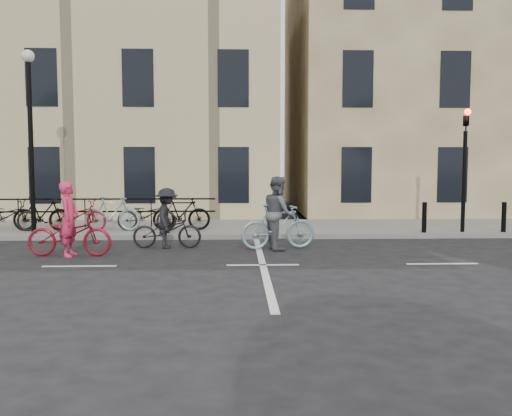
{
  "coord_description": "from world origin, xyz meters",
  "views": [
    {
      "loc": [
        -0.59,
        -12.36,
        2.35
      ],
      "look_at": [
        -0.08,
        1.89,
        1.1
      ],
      "focal_mm": 40.0,
      "sensor_mm": 36.0,
      "label": 1
    }
  ],
  "objects_px": {
    "lamp_post": "(30,118)",
    "cyclist_dark": "(167,224)",
    "cyclist_pink": "(70,230)",
    "cyclist_grey": "(278,220)",
    "traffic_light": "(465,155)"
  },
  "relations": [
    {
      "from": "lamp_post",
      "to": "cyclist_dark",
      "type": "bearing_deg",
      "value": -24.62
    },
    {
      "from": "cyclist_pink",
      "to": "cyclist_grey",
      "type": "height_order",
      "value": "cyclist_grey"
    },
    {
      "from": "lamp_post",
      "to": "cyclist_pink",
      "type": "xyz_separation_m",
      "value": [
        1.92,
        -3.05,
        -2.87
      ]
    },
    {
      "from": "traffic_light",
      "to": "lamp_post",
      "type": "height_order",
      "value": "lamp_post"
    },
    {
      "from": "traffic_light",
      "to": "cyclist_pink",
      "type": "xyz_separation_m",
      "value": [
        -10.78,
        -2.99,
        -1.83
      ]
    },
    {
      "from": "traffic_light",
      "to": "cyclist_pink",
      "type": "relative_size",
      "value": 1.91
    },
    {
      "from": "traffic_light",
      "to": "cyclist_dark",
      "type": "bearing_deg",
      "value": -168.03
    },
    {
      "from": "traffic_light",
      "to": "cyclist_grey",
      "type": "xyz_separation_m",
      "value": [
        -5.7,
        -2.12,
        -1.69
      ]
    },
    {
      "from": "traffic_light",
      "to": "cyclist_dark",
      "type": "relative_size",
      "value": 2.18
    },
    {
      "from": "lamp_post",
      "to": "cyclist_dark",
      "type": "xyz_separation_m",
      "value": [
        4.11,
        -1.88,
        -2.87
      ]
    },
    {
      "from": "cyclist_pink",
      "to": "cyclist_grey",
      "type": "relative_size",
      "value": 1.01
    },
    {
      "from": "lamp_post",
      "to": "cyclist_pink",
      "type": "height_order",
      "value": "lamp_post"
    },
    {
      "from": "cyclist_grey",
      "to": "cyclist_pink",
      "type": "bearing_deg",
      "value": 88.91
    },
    {
      "from": "traffic_light",
      "to": "cyclist_grey",
      "type": "bearing_deg",
      "value": -159.57
    },
    {
      "from": "traffic_light",
      "to": "cyclist_dark",
      "type": "distance_m",
      "value": 8.97
    }
  ]
}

